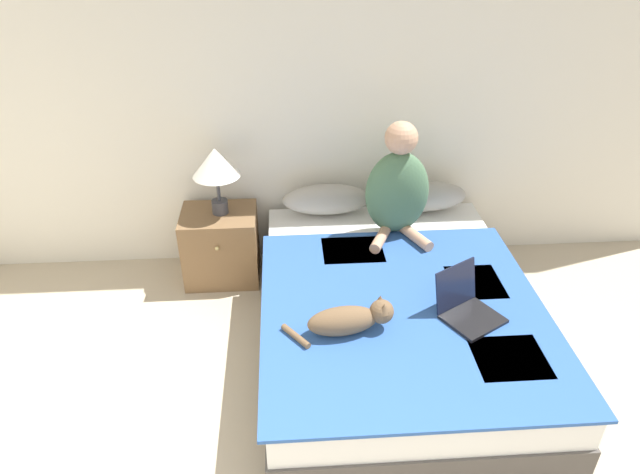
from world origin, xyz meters
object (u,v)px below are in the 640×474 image
(cat_tabby, at_px, (350,319))
(nightstand, at_px, (221,245))
(pillow_far, at_px, (423,196))
(table_lamp, at_px, (216,165))
(laptop_open, at_px, (467,307))
(pillow_near, at_px, (326,199))
(bed, at_px, (395,318))
(person_sitting, at_px, (398,188))

(cat_tabby, distance_m, nightstand, 1.44)
(pillow_far, xyz_separation_m, table_lamp, (-1.42, -0.07, 0.32))
(laptop_open, relative_size, table_lamp, 0.86)
(pillow_near, xyz_separation_m, cat_tabby, (0.02, -1.26, -0.03))
(pillow_near, height_order, table_lamp, table_lamp)
(bed, height_order, nightstand, nightstand)
(person_sitting, bearing_deg, nightstand, 170.87)
(bed, relative_size, pillow_near, 3.34)
(pillow_near, bearing_deg, nightstand, -173.80)
(laptop_open, bearing_deg, pillow_near, 89.06)
(bed, bearing_deg, pillow_near, 110.77)
(person_sitting, bearing_deg, pillow_near, 148.01)
(nightstand, bearing_deg, pillow_far, 3.26)
(laptop_open, bearing_deg, nightstand, 111.90)
(bed, xyz_separation_m, laptop_open, (0.32, -0.27, 0.28))
(laptop_open, bearing_deg, pillow_far, 58.53)
(bed, distance_m, pillow_far, 1.02)
(bed, bearing_deg, nightstand, 143.09)
(bed, relative_size, person_sitting, 2.68)
(pillow_far, height_order, nightstand, pillow_far)
(cat_tabby, distance_m, laptop_open, 0.65)
(bed, distance_m, nightstand, 1.37)
(nightstand, bearing_deg, table_lamp, 31.66)
(person_sitting, distance_m, laptop_open, 0.97)
(person_sitting, height_order, table_lamp, person_sitting)
(pillow_near, bearing_deg, bed, -69.23)
(bed, bearing_deg, table_lamp, 142.21)
(bed, xyz_separation_m, pillow_near, (-0.34, 0.90, 0.34))
(pillow_near, xyz_separation_m, person_sitting, (0.44, -0.27, 0.21))
(pillow_far, bearing_deg, cat_tabby, -117.63)
(pillow_near, relative_size, cat_tabby, 1.05)
(pillow_far, bearing_deg, pillow_near, 180.00)
(cat_tabby, distance_m, table_lamp, 1.45)
(pillow_near, bearing_deg, table_lamp, -174.55)
(pillow_far, height_order, cat_tabby, pillow_far)
(cat_tabby, bearing_deg, pillow_far, 54.83)
(cat_tabby, bearing_deg, table_lamp, 114.93)
(bed, distance_m, pillow_near, 1.02)
(table_lamp, bearing_deg, person_sitting, -9.84)
(laptop_open, relative_size, nightstand, 0.78)
(bed, xyz_separation_m, cat_tabby, (-0.32, -0.36, 0.31))
(person_sitting, distance_m, cat_tabby, 1.10)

